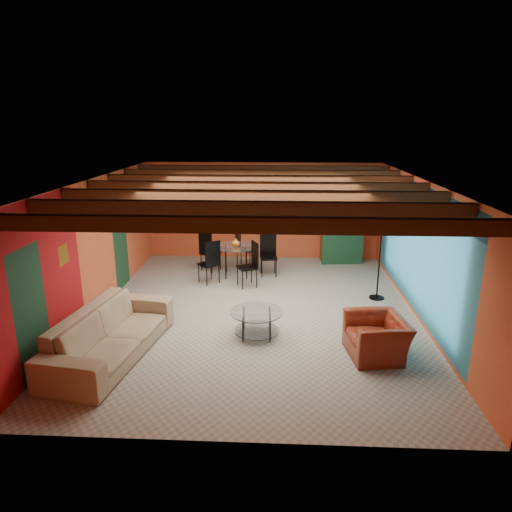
# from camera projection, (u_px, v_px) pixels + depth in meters

# --- Properties ---
(room) EXTENTS (6.52, 8.01, 2.71)m
(room) POSITION_uv_depth(u_px,v_px,m) (256.00, 198.00, 8.91)
(room) COLOR gray
(room) RESTS_ON ground
(sofa) EXTENTS (1.51, 2.94, 0.82)m
(sofa) POSITION_uv_depth(u_px,v_px,m) (111.00, 333.00, 7.62)
(sofa) COLOR #8E765B
(sofa) RESTS_ON ground
(armchair) EXTENTS (1.04, 1.15, 0.67)m
(armchair) POSITION_uv_depth(u_px,v_px,m) (377.00, 337.00, 7.65)
(armchair) COLOR maroon
(armchair) RESTS_ON ground
(coffee_table) EXTENTS (1.00, 1.00, 0.49)m
(coffee_table) POSITION_uv_depth(u_px,v_px,m) (257.00, 324.00, 8.36)
(coffee_table) COLOR silver
(coffee_table) RESTS_ON ground
(dining_table) EXTENTS (2.28, 2.28, 1.08)m
(dining_table) POSITION_uv_depth(u_px,v_px,m) (236.00, 255.00, 11.54)
(dining_table) COLOR white
(dining_table) RESTS_ON ground
(armoire) EXTENTS (1.13, 0.63, 1.90)m
(armoire) POSITION_uv_depth(u_px,v_px,m) (342.00, 228.00, 12.64)
(armoire) COLOR brown
(armoire) RESTS_ON ground
(floor_lamp) EXTENTS (0.50, 0.50, 2.03)m
(floor_lamp) POSITION_uv_depth(u_px,v_px,m) (380.00, 255.00, 9.93)
(floor_lamp) COLOR black
(floor_lamp) RESTS_ON ground
(ceiling_fan) EXTENTS (1.50, 1.50, 0.44)m
(ceiling_fan) POSITION_uv_depth(u_px,v_px,m) (255.00, 199.00, 8.81)
(ceiling_fan) COLOR #472614
(ceiling_fan) RESTS_ON ceiling
(painting) EXTENTS (1.05, 0.03, 0.65)m
(painting) POSITION_uv_depth(u_px,v_px,m) (231.00, 200.00, 12.85)
(painting) COLOR black
(painting) RESTS_ON wall_back
(potted_plant) EXTENTS (0.41, 0.36, 0.46)m
(potted_plant) POSITION_uv_depth(u_px,v_px,m) (344.00, 185.00, 12.31)
(potted_plant) COLOR #26661E
(potted_plant) RESTS_ON armoire
(vase) EXTENTS (0.21, 0.21, 0.20)m
(vase) POSITION_uv_depth(u_px,v_px,m) (236.00, 230.00, 11.36)
(vase) COLOR orange
(vase) RESTS_ON dining_table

